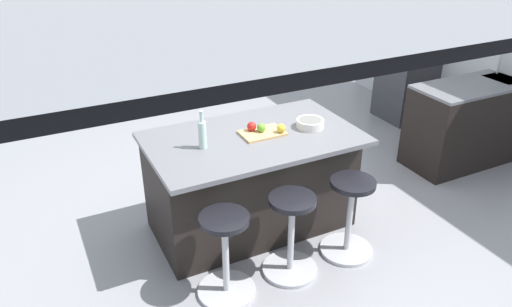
# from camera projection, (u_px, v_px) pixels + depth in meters

# --- Properties ---
(ground_plane) EXTENTS (7.72, 7.72, 0.00)m
(ground_plane) POSITION_uv_depth(u_px,v_px,m) (286.00, 219.00, 4.56)
(ground_plane) COLOR gray
(sink_cabinet) EXTENTS (1.86, 0.60, 1.19)m
(sink_cabinet) POSITION_uv_depth(u_px,v_px,m) (485.00, 118.00, 5.48)
(sink_cabinet) COLOR black
(sink_cabinet) RESTS_ON ground_plane
(oven_range) EXTENTS (0.60, 0.61, 0.88)m
(oven_range) POSITION_uv_depth(u_px,v_px,m) (406.00, 86.00, 6.51)
(oven_range) COLOR #38383D
(oven_range) RESTS_ON ground_plane
(kitchen_island) EXTENTS (1.75, 1.05, 0.91)m
(kitchen_island) POSITION_uv_depth(u_px,v_px,m) (251.00, 181.00, 4.27)
(kitchen_island) COLOR black
(kitchen_island) RESTS_ON ground_plane
(stool_by_window) EXTENTS (0.44, 0.44, 0.69)m
(stool_by_window) POSITION_uv_depth(u_px,v_px,m) (349.00, 219.00, 3.99)
(stool_by_window) COLOR #B7B7BC
(stool_by_window) RESTS_ON ground_plane
(stool_middle) EXTENTS (0.44, 0.44, 0.69)m
(stool_middle) POSITION_uv_depth(u_px,v_px,m) (291.00, 238.00, 3.77)
(stool_middle) COLOR #B7B7BC
(stool_middle) RESTS_ON ground_plane
(stool_near_camera) EXTENTS (0.44, 0.44, 0.69)m
(stool_near_camera) POSITION_uv_depth(u_px,v_px,m) (226.00, 258.00, 3.55)
(stool_near_camera) COLOR #B7B7BC
(stool_near_camera) RESTS_ON ground_plane
(cutting_board) EXTENTS (0.36, 0.24, 0.02)m
(cutting_board) POSITION_uv_depth(u_px,v_px,m) (262.00, 133.00, 4.05)
(cutting_board) COLOR tan
(cutting_board) RESTS_ON kitchen_island
(apple_green) EXTENTS (0.07, 0.07, 0.07)m
(apple_green) POSITION_uv_depth(u_px,v_px,m) (261.00, 128.00, 4.04)
(apple_green) COLOR #609E2D
(apple_green) RESTS_ON cutting_board
(apple_red) EXTENTS (0.08, 0.08, 0.08)m
(apple_red) POSITION_uv_depth(u_px,v_px,m) (252.00, 126.00, 4.05)
(apple_red) COLOR red
(apple_red) RESTS_ON cutting_board
(apple_yellow) EXTENTS (0.08, 0.08, 0.08)m
(apple_yellow) POSITION_uv_depth(u_px,v_px,m) (281.00, 128.00, 4.03)
(apple_yellow) COLOR gold
(apple_yellow) RESTS_ON cutting_board
(water_bottle) EXTENTS (0.06, 0.06, 0.31)m
(water_bottle) POSITION_uv_depth(u_px,v_px,m) (202.00, 134.00, 3.78)
(water_bottle) COLOR silver
(water_bottle) RESTS_ON kitchen_island
(fruit_bowl) EXTENTS (0.24, 0.24, 0.07)m
(fruit_bowl) POSITION_uv_depth(u_px,v_px,m) (310.00, 123.00, 4.16)
(fruit_bowl) COLOR silver
(fruit_bowl) RESTS_ON kitchen_island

